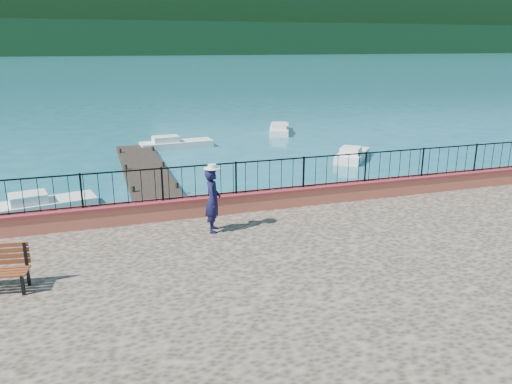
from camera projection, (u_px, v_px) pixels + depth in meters
ground at (290, 302)px, 12.31m from camera, size 2000.00×2000.00×0.00m
parapet at (246, 202)px, 15.25m from camera, size 28.00×0.46×0.58m
railing at (246, 177)px, 15.03m from camera, size 27.00×0.05×0.95m
dock at (150, 181)px, 22.58m from camera, size 2.00×16.00×0.30m
far_forest at (91, 38)px, 282.67m from camera, size 900.00×60.00×18.00m
foothills at (88, 19)px, 333.54m from camera, size 900.00×120.00×44.00m
companion_hill at (284, 49)px, 588.10m from camera, size 448.00×384.00×180.00m
person at (213, 200)px, 13.42m from camera, size 0.58×0.73×1.76m
hat at (212, 167)px, 13.15m from camera, size 0.44×0.44×0.12m
boat_0 at (45, 201)px, 18.90m from camera, size 3.86×2.02×0.80m
boat_2 at (352, 152)px, 27.38m from camera, size 3.15×3.38×0.80m
boat_4 at (177, 142)px, 30.41m from camera, size 4.44×1.63×0.80m
boat_5 at (279, 127)px, 35.73m from camera, size 2.72×4.25×0.80m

